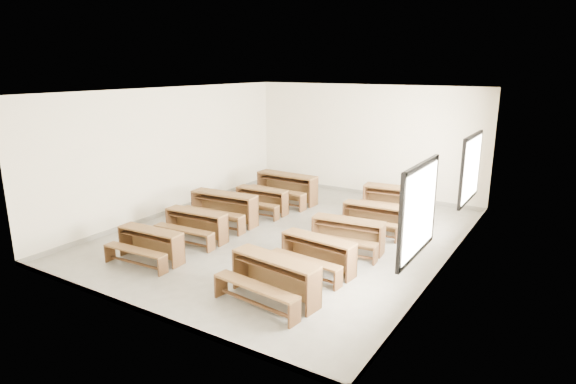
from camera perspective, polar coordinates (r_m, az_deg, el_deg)
The scene contains 11 objects.
room at distance 10.37m, azimuth 0.42°, elevation 6.05°, with size 8.50×8.50×3.20m.
desk_set_0 at distance 9.80m, azimuth -16.11°, elevation -5.80°, with size 1.44×0.81×0.63m.
desk_set_1 at distance 10.70m, azimuth -10.92°, elevation -3.67°, with size 1.50×0.85×0.65m.
desk_set_2 at distance 11.66m, azimuth -7.71°, elevation -1.68°, with size 1.74×0.99×0.76m.
desk_set_3 at distance 12.47m, azimuth -3.21°, elevation -0.81°, with size 1.45×0.80×0.64m.
desk_set_4 at distance 13.40m, azimuth -0.26°, elevation 0.73°, with size 1.80×0.97×0.80m.
desk_set_5 at distance 7.91m, azimuth -1.75°, elevation -9.88°, with size 1.67×1.00×0.71m.
desk_set_6 at distance 8.96m, azimuth 3.44°, elevation -7.11°, with size 1.52×0.88×0.65m.
desk_set_7 at distance 9.98m, azimuth 7.03°, elevation -4.82°, with size 1.56×0.92×0.67m.
desk_set_8 at distance 11.19m, azimuth 10.06°, elevation -2.85°, with size 1.45×0.80×0.64m.
desk_set_9 at distance 12.35m, azimuth 12.88°, elevation -0.92°, with size 1.82×1.09×0.78m.
Camera 1 is at (5.46, -8.73, 3.71)m, focal length 30.00 mm.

